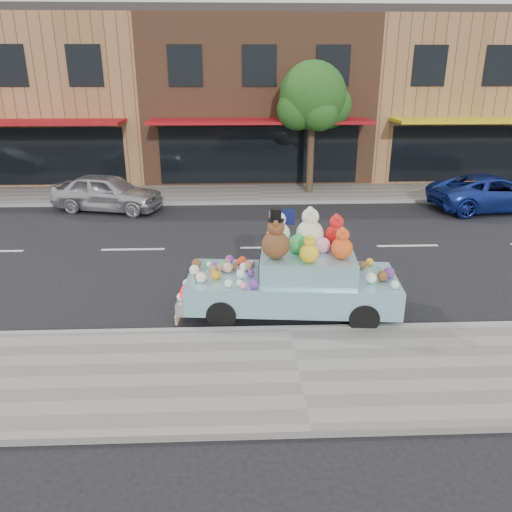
{
  "coord_description": "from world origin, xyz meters",
  "views": [
    {
      "loc": [
        -1.0,
        -13.61,
        4.85
      ],
      "look_at": [
        -0.62,
        -4.01,
        1.25
      ],
      "focal_mm": 35.0,
      "sensor_mm": 36.0,
      "label": 1
    }
  ],
  "objects_px": {
    "street_tree": "(313,101)",
    "car_blue": "(494,193)",
    "art_car": "(294,277)",
    "car_silver": "(107,192)"
  },
  "relations": [
    {
      "from": "street_tree",
      "to": "car_blue",
      "type": "distance_m",
      "value": 7.55
    },
    {
      "from": "street_tree",
      "to": "car_blue",
      "type": "relative_size",
      "value": 1.14
    },
    {
      "from": "car_silver",
      "to": "art_car",
      "type": "relative_size",
      "value": 0.86
    },
    {
      "from": "car_silver",
      "to": "car_blue",
      "type": "xyz_separation_m",
      "value": [
        14.06,
        -0.47,
        -0.04
      ]
    },
    {
      "from": "street_tree",
      "to": "car_blue",
      "type": "height_order",
      "value": "street_tree"
    },
    {
      "from": "car_silver",
      "to": "car_blue",
      "type": "bearing_deg",
      "value": -77.55
    },
    {
      "from": "street_tree",
      "to": "car_silver",
      "type": "distance_m",
      "value": 8.57
    },
    {
      "from": "car_silver",
      "to": "art_car",
      "type": "xyz_separation_m",
      "value": [
        5.85,
        -8.4,
        0.14
      ]
    },
    {
      "from": "car_blue",
      "to": "art_car",
      "type": "bearing_deg",
      "value": 127.48
    },
    {
      "from": "street_tree",
      "to": "art_car",
      "type": "relative_size",
      "value": 1.13
    }
  ]
}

